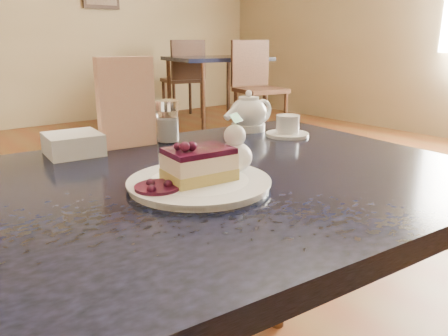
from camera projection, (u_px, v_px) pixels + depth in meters
main_table at (187, 217)px, 0.83m from camera, size 1.22×0.88×0.72m
dessert_plate at (199, 183)px, 0.77m from camera, size 0.25×0.25×0.01m
cheesecake_slice at (199, 164)px, 0.76m from camera, size 0.12×0.09×0.06m
whipped_cream at (235, 157)px, 0.81m from camera, size 0.07×0.07×0.06m
berry_sauce at (158, 187)px, 0.72m from camera, size 0.08×0.08×0.01m
tea_set at (256, 117)px, 1.22m from camera, size 0.19×0.23×0.10m
menu_card at (126, 103)px, 1.03m from camera, size 0.14×0.04×0.21m
sugar_shaker at (168, 121)px, 1.09m from camera, size 0.06×0.06×0.11m
napkin_stack at (73, 144)px, 0.98m from camera, size 0.13×0.13×0.05m
bg_table_far_right at (217, 119)px, 5.13m from camera, size 1.19×1.90×1.27m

